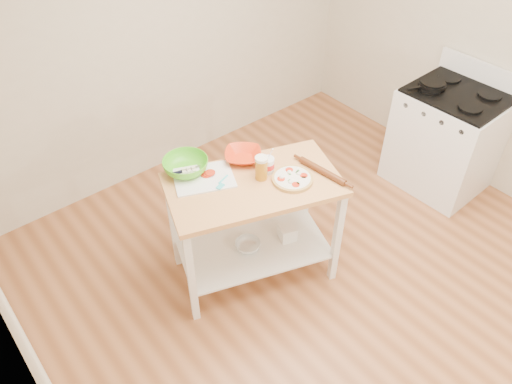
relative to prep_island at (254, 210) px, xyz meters
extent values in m
cube|color=#A6663D|center=(0.38, -0.61, -0.66)|extent=(4.00, 4.50, 0.02)
cube|color=beige|center=(0.38, 1.65, 0.70)|extent=(4.00, 0.02, 2.70)
cube|color=beige|center=(-1.63, -0.61, 0.70)|extent=(0.02, 4.50, 2.70)
cube|color=tan|center=(0.00, 0.00, 0.23)|extent=(1.32, 0.99, 0.04)
cube|color=white|center=(0.00, 0.00, -0.40)|extent=(1.22, 0.91, 0.02)
cube|color=white|center=(-0.60, -0.08, -0.22)|extent=(0.06, 0.06, 0.86)
cube|color=white|center=(-0.42, 0.44, -0.22)|extent=(0.06, 0.06, 0.86)
cube|color=white|center=(0.42, -0.44, -0.22)|extent=(0.06, 0.06, 0.86)
cube|color=white|center=(0.60, 0.08, -0.22)|extent=(0.06, 0.06, 0.86)
cube|color=silver|center=(2.03, -0.23, -0.19)|extent=(0.71, 0.83, 0.92)
cube|color=black|center=(2.03, -0.23, 0.28)|extent=(0.67, 0.78, 0.02)
cube|color=silver|center=(2.35, -0.22, 0.37)|extent=(0.06, 0.80, 0.18)
cylinder|color=black|center=(1.92, -0.03, 0.33)|extent=(0.23, 0.23, 0.03)
cube|color=black|center=(1.75, 0.03, 0.33)|extent=(0.14, 0.07, 0.02)
cylinder|color=tan|center=(0.22, -0.15, 0.26)|extent=(0.28, 0.28, 0.02)
cylinder|color=tan|center=(0.22, -0.15, 0.27)|extent=(0.28, 0.28, 0.01)
cylinder|color=white|center=(0.22, -0.15, 0.27)|extent=(0.25, 0.25, 0.01)
cylinder|color=red|center=(0.29, -0.18, 0.28)|extent=(0.05, 0.05, 0.01)
cylinder|color=red|center=(0.25, -0.08, 0.28)|extent=(0.05, 0.05, 0.01)
cylinder|color=red|center=(0.15, -0.11, 0.28)|extent=(0.05, 0.05, 0.01)
cylinder|color=red|center=(0.18, -0.22, 0.28)|extent=(0.05, 0.05, 0.01)
sphere|color=white|center=(0.27, -0.15, 0.28)|extent=(0.03, 0.03, 0.03)
sphere|color=white|center=(0.23, -0.10, 0.28)|extent=(0.03, 0.03, 0.03)
sphere|color=white|center=(0.16, -0.10, 0.28)|extent=(0.03, 0.03, 0.03)
sphere|color=white|center=(0.17, -0.18, 0.28)|extent=(0.03, 0.03, 0.03)
plane|color=#24611C|center=(0.27, -0.20, 0.28)|extent=(0.03, 0.03, 0.00)
plane|color=#24611C|center=(0.29, -0.12, 0.28)|extent=(0.03, 0.03, 0.00)
plane|color=#24611C|center=(0.22, -0.11, 0.28)|extent=(0.03, 0.03, 0.00)
plane|color=#24611C|center=(0.16, -0.10, 0.28)|extent=(0.03, 0.03, 0.00)
plane|color=#24611C|center=(0.18, -0.16, 0.28)|extent=(0.03, 0.03, 0.00)
plane|color=#24611C|center=(0.20, -0.22, 0.28)|extent=(0.03, 0.03, 0.00)
plane|color=#24611C|center=(0.28, -0.20, 0.28)|extent=(0.03, 0.03, 0.00)
plane|color=#24611C|center=(0.28, -0.13, 0.28)|extent=(0.03, 0.03, 0.00)
cube|color=white|center=(-0.24, 0.24, 0.26)|extent=(0.49, 0.44, 0.01)
cube|color=#F4EACC|center=(-0.32, 0.36, 0.28)|extent=(0.03, 0.03, 0.02)
cube|color=#F4EACC|center=(-0.29, 0.34, 0.28)|extent=(0.03, 0.03, 0.02)
cube|color=#F4EACC|center=(-0.26, 0.33, 0.28)|extent=(0.03, 0.03, 0.02)
cube|color=#F4EACC|center=(-0.31, 0.39, 0.28)|extent=(0.03, 0.03, 0.02)
cube|color=#F4EACC|center=(-0.27, 0.37, 0.28)|extent=(0.03, 0.03, 0.02)
cube|color=#F4EACC|center=(-0.24, 0.36, 0.28)|extent=(0.03, 0.03, 0.02)
cylinder|color=red|center=(-0.21, 0.25, 0.27)|extent=(0.07, 0.07, 0.01)
cylinder|color=red|center=(-0.20, 0.25, 0.27)|extent=(0.07, 0.07, 0.01)
cylinder|color=red|center=(-0.18, 0.24, 0.28)|extent=(0.07, 0.07, 0.01)
cube|color=#37C9D5|center=(-0.21, 0.09, 0.27)|extent=(0.07, 0.05, 0.01)
cylinder|color=#37C9D5|center=(-0.15, 0.14, 0.27)|extent=(0.10, 0.04, 0.01)
cube|color=silver|center=(-0.23, 0.37, 0.27)|extent=(0.18, 0.07, 0.00)
cube|color=black|center=(-0.36, 0.39, 0.27)|extent=(0.10, 0.05, 0.01)
imported|color=red|center=(0.10, 0.24, 0.28)|extent=(0.37, 0.37, 0.06)
imported|color=#4EC121|center=(-0.29, 0.39, 0.30)|extent=(0.43, 0.43, 0.10)
cylinder|color=#B07114|center=(0.07, 0.00, 0.33)|extent=(0.08, 0.08, 0.15)
cylinder|color=white|center=(0.07, 0.00, 0.41)|extent=(0.09, 0.09, 0.02)
cylinder|color=white|center=(0.15, 0.03, 0.31)|extent=(0.09, 0.09, 0.11)
cylinder|color=red|center=(0.15, 0.03, 0.31)|extent=(0.09, 0.09, 0.04)
cylinder|color=silver|center=(0.17, 0.03, 0.39)|extent=(0.01, 0.06, 0.11)
cylinder|color=#613116|center=(0.42, -0.23, 0.27)|extent=(0.09, 0.38, 0.04)
imported|color=silver|center=(-0.04, 0.02, -0.36)|extent=(0.19, 0.19, 0.06)
cube|color=white|center=(0.26, -0.09, -0.33)|extent=(0.15, 0.15, 0.12)
camera|label=1|loc=(-1.61, -2.00, 2.42)|focal=35.00mm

